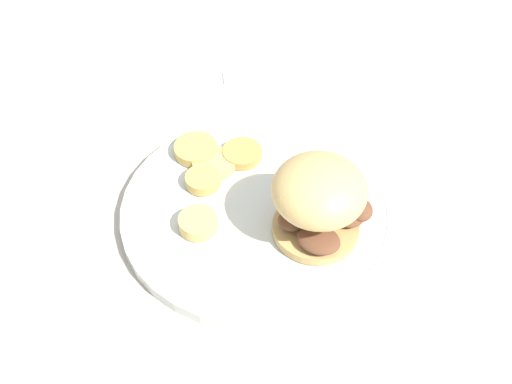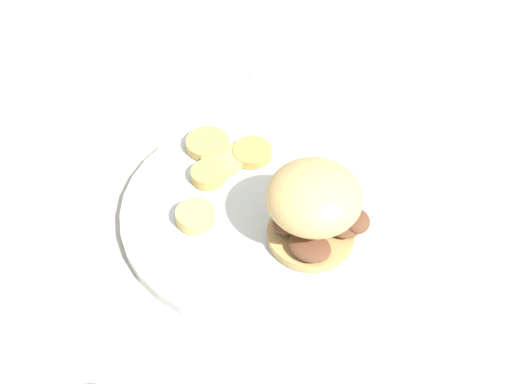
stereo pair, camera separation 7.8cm
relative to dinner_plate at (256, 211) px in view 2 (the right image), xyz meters
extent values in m
plane|color=#B2A899|center=(0.00, 0.00, -0.01)|extent=(4.00, 4.00, 0.00)
cylinder|color=silver|center=(0.00, 0.00, 0.00)|extent=(0.31, 0.31, 0.01)
torus|color=silver|center=(0.00, 0.00, 0.00)|extent=(0.30, 0.30, 0.01)
cylinder|color=tan|center=(0.07, -0.01, 0.01)|extent=(0.09, 0.09, 0.01)
ellipsoid|color=brown|center=(0.07, 0.02, 0.03)|extent=(0.04, 0.04, 0.01)
ellipsoid|color=brown|center=(0.11, 0.02, 0.03)|extent=(0.04, 0.04, 0.02)
ellipsoid|color=brown|center=(0.05, -0.02, 0.03)|extent=(0.04, 0.04, 0.01)
ellipsoid|color=brown|center=(0.07, -0.01, 0.04)|extent=(0.06, 0.06, 0.02)
ellipsoid|color=brown|center=(0.08, -0.03, 0.03)|extent=(0.05, 0.04, 0.01)
ellipsoid|color=brown|center=(0.10, 0.01, 0.03)|extent=(0.06, 0.06, 0.01)
ellipsoid|color=#DBB26B|center=(0.07, -0.01, 0.07)|extent=(0.10, 0.10, 0.06)
cylinder|color=#DBB766|center=(-0.05, -0.05, 0.01)|extent=(0.04, 0.04, 0.01)
cylinder|color=#DBB766|center=(-0.07, 0.04, 0.01)|extent=(0.05, 0.05, 0.01)
cylinder|color=tan|center=(-0.04, 0.07, 0.01)|extent=(0.05, 0.05, 0.01)
cylinder|color=tan|center=(-0.10, 0.05, 0.01)|extent=(0.05, 0.05, 0.01)
cylinder|color=tan|center=(-0.07, 0.01, 0.01)|extent=(0.04, 0.04, 0.01)
cube|color=silver|center=(-0.03, 0.26, -0.01)|extent=(0.11, 0.07, 0.00)
cube|color=silver|center=(-0.11, 0.22, -0.01)|extent=(0.06, 0.04, 0.00)
cube|color=white|center=(-0.16, -0.24, -0.01)|extent=(0.11, 0.12, 0.01)
camera|label=1|loc=(0.19, -0.49, 0.61)|focal=50.00mm
camera|label=2|loc=(0.26, -0.45, 0.61)|focal=50.00mm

